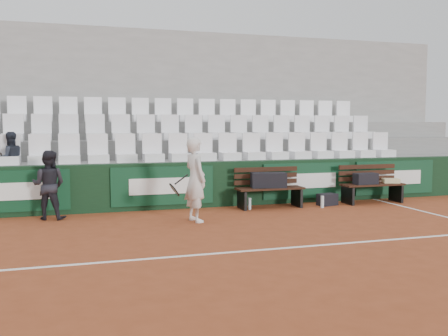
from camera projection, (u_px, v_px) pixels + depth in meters
ground at (225, 253)px, 7.11m from camera, size 80.00×80.00×0.00m
court_baseline at (225, 253)px, 7.11m from camera, size 18.00×0.06×0.01m
back_barrier at (174, 185)px, 10.89m from camera, size 18.00×0.34×1.00m
grandstand_tier_front at (166, 182)px, 11.47m from camera, size 18.00×0.95×1.00m
grandstand_tier_mid at (159, 169)px, 12.36m from camera, size 18.00×0.95×1.45m
grandstand_tier_back at (152, 158)px, 13.24m from camera, size 18.00×0.95×1.90m
grandstand_rear_wall at (148, 111)px, 13.73m from camera, size 18.00×0.30×4.40m
seat_row_front at (167, 147)px, 11.23m from camera, size 11.90×0.44×0.63m
seat_row_mid at (159, 127)px, 12.10m from camera, size 11.90×0.44×0.63m
seat_row_back at (153, 110)px, 12.96m from camera, size 11.90×0.44×0.63m
bench_left at (270, 198)px, 10.96m from camera, size 1.50×0.56×0.45m
bench_right at (372, 193)px, 11.66m from camera, size 1.50×0.56×0.45m
sports_bag_left at (268, 180)px, 10.93m from camera, size 0.81×0.47×0.33m
sports_bag_right at (366, 179)px, 11.54m from camera, size 0.56×0.28×0.25m
towel at (391, 181)px, 11.80m from camera, size 0.44×0.37×0.10m
sports_bag_ground at (327, 199)px, 11.31m from camera, size 0.48×0.36×0.26m
water_bottle_near at (250, 204)px, 10.74m from camera, size 0.07×0.07×0.25m
water_bottle_far at (322, 202)px, 10.97m from camera, size 0.07×0.07×0.27m
tennis_player at (195, 180)px, 9.37m from camera, size 0.75×0.66×1.59m
ball_kid at (49, 185)px, 9.60m from camera, size 0.77×0.68×1.34m
spectator_c at (10, 137)px, 10.30m from camera, size 0.66×0.58×1.13m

